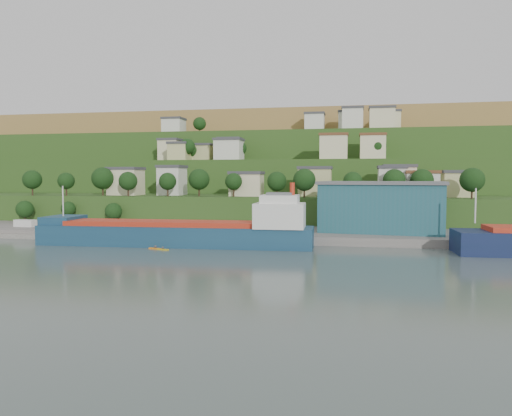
% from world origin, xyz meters
% --- Properties ---
extents(ground, '(500.00, 500.00, 0.00)m').
position_xyz_m(ground, '(0.00, 0.00, 0.00)').
color(ground, '#44534F').
rests_on(ground, ground).
extents(quay, '(220.00, 26.00, 4.00)m').
position_xyz_m(quay, '(20.00, 28.00, 0.00)').
color(quay, slate).
rests_on(quay, ground).
extents(pebble_beach, '(40.00, 18.00, 2.40)m').
position_xyz_m(pebble_beach, '(-55.00, 22.00, 0.00)').
color(pebble_beach, slate).
rests_on(pebble_beach, ground).
extents(hillside, '(360.00, 211.21, 96.00)m').
position_xyz_m(hillside, '(0.04, 168.70, 0.08)').
color(hillside, '#284719').
rests_on(hillside, ground).
extents(cargo_ship_near, '(64.60, 12.59, 16.52)m').
position_xyz_m(cargo_ship_near, '(-3.23, 9.33, 2.64)').
color(cargo_ship_near, navy).
rests_on(cargo_ship_near, ground).
extents(warehouse, '(33.05, 22.57, 12.80)m').
position_xyz_m(warehouse, '(42.65, 30.97, 8.43)').
color(warehouse, '#215863').
rests_on(warehouse, quay).
extents(caravan, '(6.03, 2.82, 2.75)m').
position_xyz_m(caravan, '(-54.82, 23.83, 2.57)').
color(caravan, silver).
rests_on(caravan, pebble_beach).
extents(dinghy, '(4.39, 2.98, 0.82)m').
position_xyz_m(dinghy, '(-39.06, 21.15, 1.61)').
color(dinghy, silver).
rests_on(dinghy, pebble_beach).
extents(kayak_orange, '(3.43, 1.53, 0.85)m').
position_xyz_m(kayak_orange, '(-7.38, 2.79, 0.25)').
color(kayak_orange, orange).
rests_on(kayak_orange, ground).
extents(kayak_yellow, '(3.05, 1.42, 0.76)m').
position_xyz_m(kayak_yellow, '(-5.30, 1.84, 0.22)').
color(kayak_yellow, gold).
rests_on(kayak_yellow, ground).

